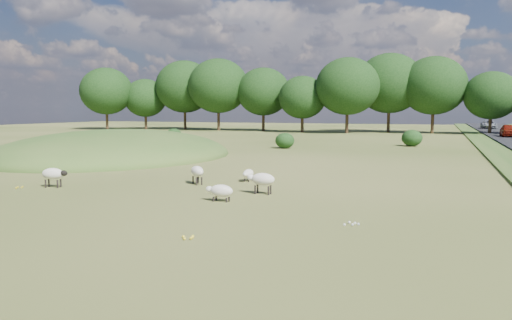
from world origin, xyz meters
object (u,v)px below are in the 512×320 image
Objects in this scene: sheep_0 at (248,174)px; sheep_5 at (220,191)px; sheep_4 at (262,179)px; car_5 at (489,124)px; car_0 at (509,130)px; sheep_2 at (54,174)px; sheep_1 at (197,171)px.

sheep_5 is (0.91, -5.27, 0.04)m from sheep_0.
sheep_5 is (-0.94, -2.08, -0.20)m from sheep_4.
sheep_0 is 71.16m from car_5.
sheep_4 is 2.29m from sheep_5.
sheep_0 is 0.91× the size of sheep_5.
car_5 reaches higher than sheep_4.
car_0 reaches higher than sheep_4.
car_5 is (23.78, 74.03, 0.32)m from sheep_2.
car_0 is 26.29m from car_5.
car_5 is at bearing 165.92° from sheep_0.
sheep_5 is at bearing 174.49° from sheep_1.
car_0 reaches higher than sheep_2.
sheep_4 is at bearing 0.15° from sheep_2.
sheep_1 is 6.35m from sheep_2.
sheep_4 is 0.25× the size of car_5.
sheep_1 is at bearing 19.51° from sheep_2.
sheep_5 is at bearing 9.00° from sheep_0.
sheep_2 is at bearing 75.42° from sheep_1.
car_0 is at bearing 54.05° from sheep_2.
sheep_4 is at bearing -101.30° from car_5.
sheep_5 reaches higher than sheep_0.
sheep_1 is 48.24m from car_0.
car_5 is at bearing 62.72° from sheep_2.
sheep_2 reaches higher than sheep_5.
sheep_5 is (8.36, -0.50, -0.20)m from sheep_2.
sheep_0 is at bearing -78.90° from sheep_5.
sheep_5 is at bearing -101.69° from car_5.
sheep_1 is 0.26× the size of car_0.
sheep_0 is 5.35m from sheep_5.
sheep_1 is 0.89× the size of sheep_2.
sheep_2 and sheep_4 have the same top height.
car_0 is at bearing -104.78° from sheep_4.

